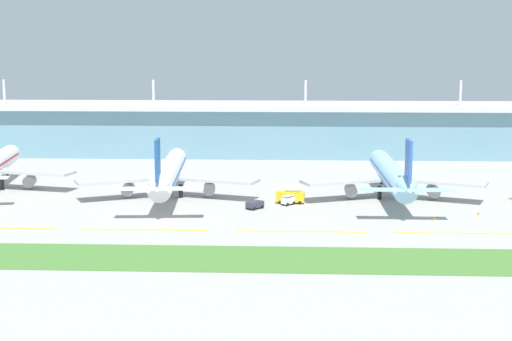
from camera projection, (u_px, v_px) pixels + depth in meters
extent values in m
plane|color=#A8A59E|center=(313.00, 223.00, 168.49)|extent=(600.00, 600.00, 0.00)
cube|color=#6693A8|center=(305.00, 132.00, 278.35)|extent=(280.00, 28.00, 17.54)
cube|color=silver|center=(305.00, 106.00, 276.82)|extent=(288.00, 34.00, 1.80)
cylinder|color=silver|center=(4.00, 92.00, 275.59)|extent=(0.90, 0.90, 9.00)
cylinder|color=silver|center=(153.00, 92.00, 273.01)|extent=(0.90, 0.90, 9.00)
cylinder|color=silver|center=(305.00, 92.00, 270.43)|extent=(0.90, 0.90, 9.00)
cylinder|color=silver|center=(461.00, 93.00, 267.86)|extent=(0.90, 0.90, 9.00)
cone|color=white|center=(12.00, 153.00, 237.14)|extent=(6.06, 4.80, 5.51)
cube|color=#B7BABF|center=(33.00, 172.00, 208.00)|extent=(24.92, 12.07, 0.70)
cylinder|color=gray|center=(30.00, 181.00, 209.73)|extent=(3.86, 4.94, 3.20)
cylinder|color=black|center=(7.00, 171.00, 229.84)|extent=(0.70, 0.70, 3.60)
cylinder|color=black|center=(2.00, 183.00, 209.00)|extent=(1.10, 1.10, 3.60)
cylinder|color=white|center=(169.00, 172.00, 199.80)|extent=(9.94, 55.22, 5.80)
cone|color=white|center=(178.00, 157.00, 228.89)|extent=(5.80, 4.41, 5.51)
cone|color=white|center=(158.00, 188.00, 169.54)|extent=(5.42, 6.98, 5.72)
cube|color=#19519E|center=(158.00, 160.00, 169.50)|extent=(1.18, 6.43, 9.50)
cube|color=white|center=(134.00, 189.00, 169.91)|extent=(10.21, 3.95, 0.36)
cube|color=white|center=(182.00, 188.00, 170.23)|extent=(10.21, 3.95, 0.36)
cube|color=#B7BABF|center=(122.00, 180.00, 195.30)|extent=(24.53, 16.74, 0.70)
cylinder|color=gray|center=(128.00, 189.00, 197.20)|extent=(3.53, 4.73, 3.20)
cube|color=#B7BABF|center=(213.00, 179.00, 195.99)|extent=(24.93, 13.76, 0.70)
cylinder|color=gray|center=(209.00, 189.00, 197.82)|extent=(3.53, 4.73, 3.20)
cylinder|color=black|center=(176.00, 176.00, 220.88)|extent=(0.70, 0.70, 3.60)
cylinder|color=black|center=(157.00, 191.00, 197.50)|extent=(1.10, 1.10, 3.60)
cylinder|color=black|center=(181.00, 191.00, 197.68)|extent=(1.10, 1.10, 3.60)
cube|color=#19519E|center=(169.00, 170.00, 199.74)|extent=(9.56, 49.75, 0.60)
cylinder|color=#9ED1EA|center=(391.00, 173.00, 197.48)|extent=(5.85, 53.18, 5.80)
cone|color=#9ED1EA|center=(378.00, 158.00, 225.67)|extent=(5.51, 4.00, 5.51)
cone|color=#9ED1EA|center=(408.00, 189.00, 168.11)|extent=(4.94, 6.63, 5.72)
cube|color=#2D5BB7|center=(409.00, 161.00, 168.07)|extent=(0.71, 6.40, 9.50)
cube|color=#9ED1EA|center=(384.00, 190.00, 168.88)|extent=(10.00, 3.21, 0.36)
cube|color=#9ED1EA|center=(432.00, 190.00, 168.38)|extent=(10.00, 3.21, 0.36)
cube|color=#B7BABF|center=(347.00, 181.00, 193.86)|extent=(24.80, 15.31, 0.70)
cylinder|color=gray|center=(351.00, 190.00, 195.68)|extent=(3.20, 4.50, 3.20)
cube|color=#B7BABF|center=(439.00, 181.00, 192.78)|extent=(24.80, 15.28, 0.70)
cylinder|color=gray|center=(433.00, 191.00, 194.70)|extent=(3.20, 4.50, 3.20)
cylinder|color=black|center=(381.00, 178.00, 217.89)|extent=(0.70, 0.70, 3.60)
cylinder|color=black|center=(380.00, 193.00, 195.41)|extent=(1.10, 1.10, 3.60)
cylinder|color=black|center=(404.00, 193.00, 195.12)|extent=(1.10, 1.10, 3.60)
cube|color=#2D5BB7|center=(391.00, 172.00, 197.41)|extent=(5.88, 47.86, 0.60)
cube|color=yellow|center=(145.00, 230.00, 162.22)|extent=(28.00, 0.70, 0.04)
cube|color=yellow|center=(301.00, 232.00, 160.66)|extent=(28.00, 0.70, 0.04)
cube|color=yellow|center=(459.00, 233.00, 159.09)|extent=(28.00, 0.70, 0.04)
cube|color=#477A33|center=(318.00, 260.00, 138.87)|extent=(300.00, 18.00, 0.10)
cube|color=#333842|center=(255.00, 204.00, 183.75)|extent=(4.63, 4.93, 1.40)
cylinder|color=black|center=(256.00, 206.00, 185.70)|extent=(0.84, 0.92, 0.90)
cylinder|color=black|center=(262.00, 207.00, 184.29)|extent=(0.84, 0.92, 0.90)
cylinder|color=black|center=(247.00, 207.00, 183.43)|extent=(0.84, 0.92, 0.90)
cylinder|color=black|center=(254.00, 209.00, 182.01)|extent=(0.84, 0.92, 0.90)
cube|color=gold|center=(290.00, 197.00, 190.36)|extent=(7.38, 3.13, 2.60)
cylinder|color=silver|center=(293.00, 188.00, 189.92)|extent=(4.14, 2.30, 2.00)
cylinder|color=black|center=(280.00, 202.00, 189.73)|extent=(0.92, 0.42, 0.90)
cylinder|color=black|center=(281.00, 200.00, 192.02)|extent=(0.92, 0.42, 0.90)
cylinder|color=black|center=(300.00, 203.00, 189.12)|extent=(0.92, 0.42, 0.90)
cylinder|color=black|center=(300.00, 201.00, 191.41)|extent=(0.92, 0.42, 0.90)
cube|color=silver|center=(288.00, 200.00, 188.33)|extent=(3.67, 3.93, 1.60)
cube|color=silver|center=(288.00, 196.00, 188.14)|extent=(3.45, 3.65, 0.16)
cylinder|color=black|center=(289.00, 202.00, 189.91)|extent=(0.84, 0.92, 0.90)
cylinder|color=black|center=(294.00, 203.00, 188.84)|extent=(0.84, 0.92, 0.90)
cylinder|color=black|center=(282.00, 204.00, 188.06)|extent=(0.84, 0.92, 0.90)
cylinder|color=black|center=(287.00, 204.00, 186.99)|extent=(0.84, 0.92, 0.90)
cone|color=orange|center=(478.00, 213.00, 177.39)|extent=(0.56, 0.56, 0.70)
cone|color=orange|center=(434.00, 219.00, 171.53)|extent=(0.56, 0.56, 0.70)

